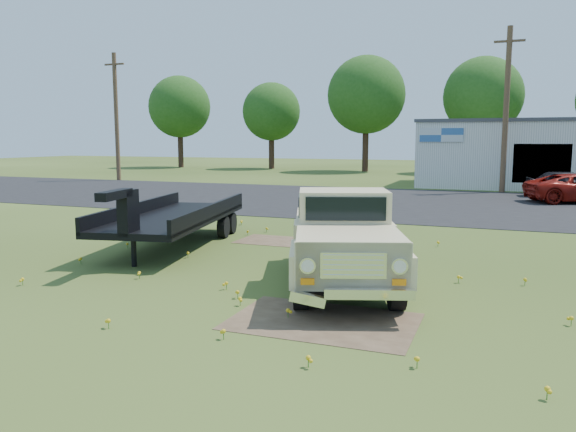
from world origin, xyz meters
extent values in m
plane|color=#2F4215|center=(0.00, 0.00, 0.00)|extent=(140.00, 140.00, 0.00)
cube|color=black|center=(0.00, 15.00, 0.00)|extent=(90.00, 14.00, 0.02)
cube|color=#4D3A29|center=(1.50, -3.00, 0.00)|extent=(3.00, 2.00, 0.01)
cube|color=#4D3A29|center=(-2.00, 3.50, 0.00)|extent=(2.20, 1.60, 0.01)
cube|color=#B8B8B4|center=(6.00, 27.00, 2.00)|extent=(14.00, 8.00, 4.00)
cube|color=#3F3F44|center=(6.00, 27.00, 4.05)|extent=(14.20, 8.20, 0.20)
cube|color=black|center=(6.00, 23.05, 1.60)|extent=(3.00, 0.10, 2.20)
cube|color=silver|center=(0.50, 22.95, 3.20)|extent=(2.50, 0.08, 0.80)
cylinder|color=#4D3924|center=(-22.00, 22.00, 4.50)|extent=(0.30, 0.30, 9.00)
cube|color=#4D3924|center=(-22.00, 22.00, 8.20)|extent=(1.60, 0.12, 0.12)
cylinder|color=#4D3924|center=(4.00, 22.00, 4.50)|extent=(0.30, 0.30, 9.00)
cube|color=#4D3924|center=(4.00, 22.00, 8.20)|extent=(1.60, 0.12, 0.12)
cylinder|color=#352118|center=(-28.00, 40.00, 1.80)|extent=(0.56, 0.56, 3.60)
sphere|color=#1F4D16|center=(-28.00, 40.00, 6.32)|extent=(6.40, 6.40, 6.40)
cylinder|color=#352118|center=(-18.00, 41.00, 1.62)|extent=(0.56, 0.56, 3.24)
sphere|color=#1F4D16|center=(-18.00, 41.00, 5.69)|extent=(5.76, 5.76, 5.76)
cylinder|color=#352118|center=(-8.00, 39.50, 1.98)|extent=(0.56, 0.56, 3.96)
sphere|color=#1F4D16|center=(-8.00, 39.50, 6.95)|extent=(7.04, 7.04, 7.04)
cylinder|color=#352118|center=(2.00, 40.50, 1.89)|extent=(0.56, 0.56, 3.78)
sphere|color=#1F4D16|center=(2.00, 40.50, 6.64)|extent=(6.72, 6.72, 6.72)
imported|color=black|center=(7.16, 20.45, 0.69)|extent=(4.25, 2.28, 1.38)
camera|label=1|loc=(4.17, -11.43, 2.95)|focal=35.00mm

